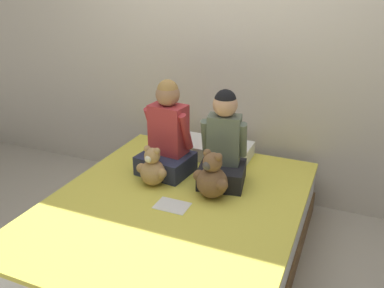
% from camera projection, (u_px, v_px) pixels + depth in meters
% --- Properties ---
extents(ground_plane, '(14.00, 14.00, 0.00)m').
position_uv_depth(ground_plane, '(175.00, 255.00, 2.75)').
color(ground_plane, '#B2A899').
extents(wall_behind_bed, '(8.00, 0.06, 2.50)m').
position_uv_depth(wall_behind_bed, '(230.00, 44.00, 3.16)').
color(wall_behind_bed, beige).
rests_on(wall_behind_bed, ground_plane).
extents(bed, '(1.57, 1.88, 0.42)m').
position_uv_depth(bed, '(174.00, 229.00, 2.67)').
color(bed, brown).
rests_on(bed, ground_plane).
extents(child_on_left, '(0.39, 0.35, 0.68)m').
position_uv_depth(child_on_left, '(167.00, 136.00, 2.88)').
color(child_on_left, '#282D47').
rests_on(child_on_left, bed).
extents(child_on_right, '(0.35, 0.36, 0.65)m').
position_uv_depth(child_on_right, '(223.00, 146.00, 2.73)').
color(child_on_right, black).
rests_on(child_on_right, bed).
extents(teddy_bear_held_by_left_child, '(0.23, 0.18, 0.28)m').
position_uv_depth(teddy_bear_held_by_left_child, '(153.00, 169.00, 2.75)').
color(teddy_bear_held_by_left_child, tan).
rests_on(teddy_bear_held_by_left_child, bed).
extents(teddy_bear_held_by_right_child, '(0.26, 0.20, 0.32)m').
position_uv_depth(teddy_bear_held_by_right_child, '(212.00, 178.00, 2.59)').
color(teddy_bear_held_by_right_child, brown).
rests_on(teddy_bear_held_by_right_child, bed).
extents(pillow_at_headboard, '(0.57, 0.32, 0.11)m').
position_uv_depth(pillow_at_headboard, '(214.00, 150.00, 3.20)').
color(pillow_at_headboard, white).
rests_on(pillow_at_headboard, bed).
extents(sign_card, '(0.21, 0.15, 0.00)m').
position_uv_depth(sign_card, '(172.00, 206.00, 2.53)').
color(sign_card, white).
rests_on(sign_card, bed).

